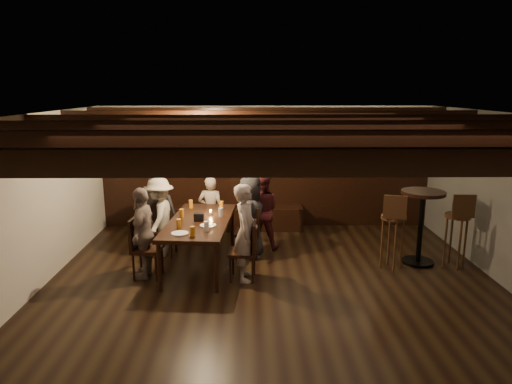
{
  "coord_description": "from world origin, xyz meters",
  "views": [
    {
      "loc": [
        -0.33,
        -5.47,
        2.72
      ],
      "look_at": [
        -0.24,
        1.3,
        1.18
      ],
      "focal_mm": 32.0,
      "sensor_mm": 36.0,
      "label": 1
    }
  ],
  "objects_px": {
    "person_right_far": "(246,232)",
    "chair_left_near": "(163,240)",
    "dining_table": "(200,224)",
    "high_top_table": "(421,216)",
    "chair_left_far": "(147,259)",
    "person_bench_right": "(261,211)",
    "person_bench_centre": "(211,211)",
    "bar_stool_right": "(456,240)",
    "person_bench_left": "(158,210)",
    "bar_stool_left": "(392,241)",
    "person_left_far": "(143,233)",
    "chair_right_near": "(249,241)",
    "chair_right_far": "(244,262)",
    "person_right_near": "(250,217)",
    "person_left_near": "(160,217)"
  },
  "relations": [
    {
      "from": "chair_left_near",
      "to": "bar_stool_left",
      "type": "distance_m",
      "value": 3.69
    },
    {
      "from": "bar_stool_left",
      "to": "high_top_table",
      "type": "bearing_deg",
      "value": 37.96
    },
    {
      "from": "chair_left_far",
      "to": "high_top_table",
      "type": "height_order",
      "value": "high_top_table"
    },
    {
      "from": "chair_right_near",
      "to": "dining_table",
      "type": "bearing_deg",
      "value": 122.06
    },
    {
      "from": "chair_left_near",
      "to": "high_top_table",
      "type": "bearing_deg",
      "value": 88.44
    },
    {
      "from": "person_bench_left",
      "to": "person_right_far",
      "type": "bearing_deg",
      "value": 140.71
    },
    {
      "from": "person_right_near",
      "to": "person_left_far",
      "type": "bearing_deg",
      "value": 120.96
    },
    {
      "from": "chair_right_far",
      "to": "person_left_near",
      "type": "height_order",
      "value": "person_left_near"
    },
    {
      "from": "person_bench_centre",
      "to": "person_left_far",
      "type": "relative_size",
      "value": 0.91
    },
    {
      "from": "bar_stool_right",
      "to": "bar_stool_left",
      "type": "bearing_deg",
      "value": -174.9
    },
    {
      "from": "person_bench_centre",
      "to": "high_top_table",
      "type": "xyz_separation_m",
      "value": [
        3.37,
        -0.97,
        0.16
      ]
    },
    {
      "from": "dining_table",
      "to": "chair_left_near",
      "type": "height_order",
      "value": "chair_left_near"
    },
    {
      "from": "chair_left_far",
      "to": "person_bench_right",
      "type": "bearing_deg",
      "value": 129.82
    },
    {
      "from": "dining_table",
      "to": "person_left_far",
      "type": "bearing_deg",
      "value": -149.04
    },
    {
      "from": "high_top_table",
      "to": "chair_right_near",
      "type": "bearing_deg",
      "value": 173.25
    },
    {
      "from": "dining_table",
      "to": "person_left_far",
      "type": "xyz_separation_m",
      "value": [
        -0.78,
        -0.39,
        -0.01
      ]
    },
    {
      "from": "person_left_far",
      "to": "person_right_near",
      "type": "xyz_separation_m",
      "value": [
        1.56,
        0.78,
        0.01
      ]
    },
    {
      "from": "person_bench_left",
      "to": "person_right_far",
      "type": "height_order",
      "value": "person_right_far"
    },
    {
      "from": "chair_left_far",
      "to": "high_top_table",
      "type": "distance_m",
      "value": 4.26
    },
    {
      "from": "dining_table",
      "to": "high_top_table",
      "type": "bearing_deg",
      "value": 5.59
    },
    {
      "from": "chair_right_near",
      "to": "person_left_far",
      "type": "height_order",
      "value": "person_left_far"
    },
    {
      "from": "chair_left_near",
      "to": "person_right_far",
      "type": "height_order",
      "value": "person_right_far"
    },
    {
      "from": "chair_right_far",
      "to": "person_left_far",
      "type": "xyz_separation_m",
      "value": [
        -1.46,
        0.11,
        0.41
      ]
    },
    {
      "from": "person_right_far",
      "to": "chair_left_near",
      "type": "bearing_deg",
      "value": 58.49
    },
    {
      "from": "chair_left_near",
      "to": "bar_stool_right",
      "type": "height_order",
      "value": "bar_stool_right"
    },
    {
      "from": "person_bench_centre",
      "to": "bar_stool_right",
      "type": "bearing_deg",
      "value": 168.11
    },
    {
      "from": "person_bench_centre",
      "to": "bar_stool_left",
      "type": "xyz_separation_m",
      "value": [
        2.87,
        -1.18,
        -0.17
      ]
    },
    {
      "from": "bar_stool_left",
      "to": "person_bench_left",
      "type": "bearing_deg",
      "value": 179.39
    },
    {
      "from": "person_left_far",
      "to": "bar_stool_right",
      "type": "height_order",
      "value": "person_left_far"
    },
    {
      "from": "person_right_near",
      "to": "bar_stool_right",
      "type": "relative_size",
      "value": 1.14
    },
    {
      "from": "dining_table",
      "to": "high_top_table",
      "type": "distance_m",
      "value": 3.46
    },
    {
      "from": "person_bench_right",
      "to": "high_top_table",
      "type": "xyz_separation_m",
      "value": [
        2.49,
        -0.76,
        0.11
      ]
    },
    {
      "from": "chair_left_near",
      "to": "person_left_near",
      "type": "xyz_separation_m",
      "value": [
        -0.03,
        0.0,
        0.39
      ]
    },
    {
      "from": "person_bench_centre",
      "to": "person_left_near",
      "type": "xyz_separation_m",
      "value": [
        -0.79,
        -0.54,
        0.04
      ]
    },
    {
      "from": "chair_right_near",
      "to": "person_right_near",
      "type": "bearing_deg",
      "value": -90.0
    },
    {
      "from": "person_bench_right",
      "to": "high_top_table",
      "type": "relative_size",
      "value": 1.13
    },
    {
      "from": "person_bench_left",
      "to": "chair_right_far",
      "type": "bearing_deg",
      "value": 140.16
    },
    {
      "from": "person_bench_left",
      "to": "high_top_table",
      "type": "distance_m",
      "value": 4.38
    },
    {
      "from": "high_top_table",
      "to": "chair_left_near",
      "type": "bearing_deg",
      "value": 174.07
    },
    {
      "from": "chair_right_near",
      "to": "person_right_near",
      "type": "xyz_separation_m",
      "value": [
        0.03,
        -0.0,
        0.41
      ]
    },
    {
      "from": "bar_stool_right",
      "to": "chair_right_near",
      "type": "bearing_deg",
      "value": 173.79
    },
    {
      "from": "person_bench_left",
      "to": "bar_stool_left",
      "type": "xyz_separation_m",
      "value": [
        3.78,
        -1.1,
        -0.2
      ]
    },
    {
      "from": "chair_right_far",
      "to": "person_bench_right",
      "type": "distance_m",
      "value": 1.42
    },
    {
      "from": "chair_left_near",
      "to": "bar_stool_left",
      "type": "height_order",
      "value": "bar_stool_left"
    },
    {
      "from": "person_left_far",
      "to": "bar_stool_right",
      "type": "distance_m",
      "value": 4.75
    },
    {
      "from": "person_bench_right",
      "to": "bar_stool_left",
      "type": "bearing_deg",
      "value": 158.54
    },
    {
      "from": "chair_left_far",
      "to": "chair_right_far",
      "type": "relative_size",
      "value": 1.04
    },
    {
      "from": "chair_left_far",
      "to": "chair_right_far",
      "type": "xyz_separation_m",
      "value": [
        1.43,
        -0.11,
        -0.01
      ]
    },
    {
      "from": "person_bench_centre",
      "to": "person_bench_right",
      "type": "distance_m",
      "value": 0.91
    },
    {
      "from": "chair_left_near",
      "to": "person_bench_right",
      "type": "bearing_deg",
      "value": 105.54
    }
  ]
}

